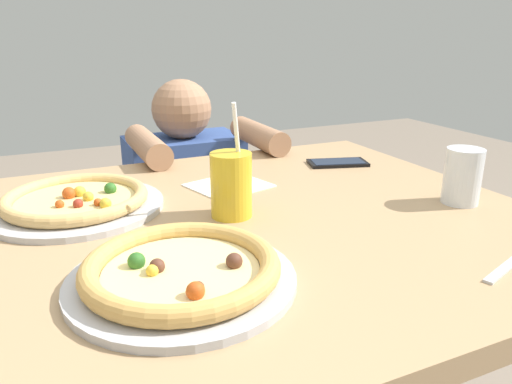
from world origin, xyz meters
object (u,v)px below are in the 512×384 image
object	(u,v)px
diner_seated	(188,229)
water_cup_clear	(463,176)
drink_cup_colored	(231,185)
cell_phone	(338,163)
pizza_near	(181,271)
pizza_far	(76,201)

from	to	relation	value
diner_seated	water_cup_clear	bearing A→B (deg)	-68.40
drink_cup_colored	cell_phone	world-z (taller)	drink_cup_colored
pizza_near	water_cup_clear	distance (m)	0.61
cell_phone	pizza_far	bearing A→B (deg)	-174.08
pizza_near	diner_seated	world-z (taller)	diner_seated
pizza_near	pizza_far	size ratio (longest dim) A/B	0.95
pizza_far	drink_cup_colored	world-z (taller)	drink_cup_colored
pizza_far	water_cup_clear	xyz separation A→B (m)	(0.71, -0.28, 0.04)
cell_phone	water_cup_clear	bearing A→B (deg)	-80.12
pizza_near	cell_phone	size ratio (longest dim) A/B	1.93
water_cup_clear	diner_seated	bearing A→B (deg)	111.60
pizza_near	cell_phone	world-z (taller)	pizza_near
pizza_near	diner_seated	bearing A→B (deg)	73.30
pizza_near	pizza_far	world-z (taller)	same
cell_phone	diner_seated	world-z (taller)	diner_seated
diner_seated	pizza_far	bearing A→B (deg)	-124.48
pizza_near	drink_cup_colored	distance (m)	0.27
pizza_far	cell_phone	distance (m)	0.65
water_cup_clear	cell_phone	world-z (taller)	water_cup_clear
cell_phone	pizza_near	bearing A→B (deg)	-141.44
pizza_near	drink_cup_colored	xyz separation A→B (m)	(0.16, 0.21, 0.04)
pizza_near	cell_phone	bearing A→B (deg)	38.56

